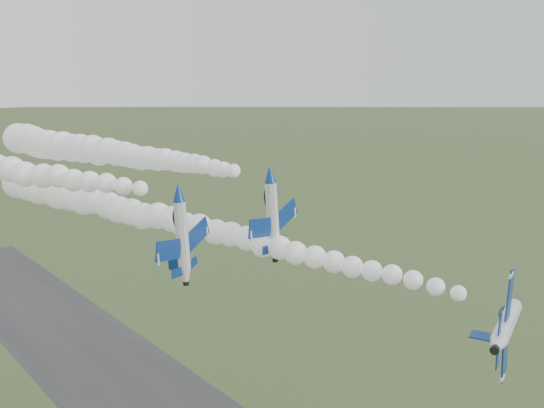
# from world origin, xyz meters

# --- Properties ---
(jet_lead) EXTENTS (6.28, 13.20, 11.31)m
(jet_lead) POSITION_xyz_m (15.71, -9.14, 31.08)
(jet_lead) COLOR silver
(smoke_trail_jet_lead) EXTENTS (32.58, 74.94, 4.78)m
(smoke_trail_jet_lead) POSITION_xyz_m (0.88, 31.14, 33.80)
(smoke_trail_jet_lead) COLOR white
(jet_pair_left) EXTENTS (10.28, 11.81, 3.09)m
(jet_pair_left) POSITION_xyz_m (-8.39, 18.82, 41.71)
(jet_pair_left) COLOR silver
(jet_pair_right) EXTENTS (10.96, 12.81, 3.26)m
(jet_pair_right) POSITION_xyz_m (4.90, 18.82, 42.41)
(jet_pair_right) COLOR silver
(smoke_trail_jet_pair_right) EXTENTS (19.76, 51.65, 5.24)m
(smoke_trail_jet_pair_right) POSITION_xyz_m (-3.23, 46.98, 42.94)
(smoke_trail_jet_pair_right) COLOR white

